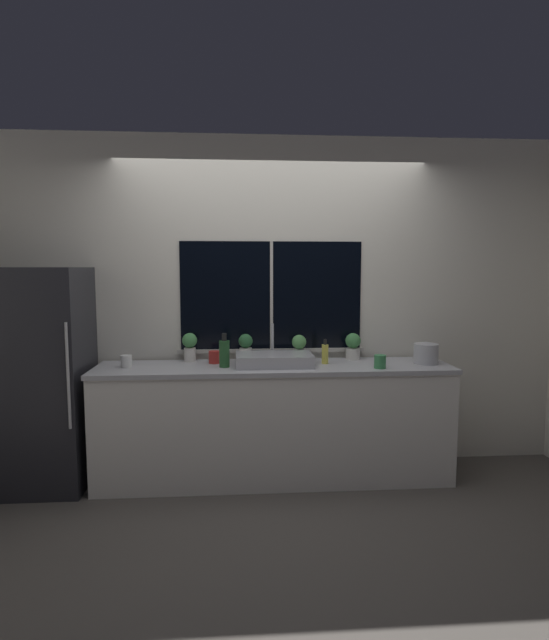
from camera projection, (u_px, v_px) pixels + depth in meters
name	position (u px, v px, depth m)	size (l,w,h in m)	color
ground_plane	(277.00, 493.00, 3.65)	(14.00, 14.00, 0.00)	#4C4742
wall_back	(271.00, 304.00, 4.12)	(8.00, 0.09, 2.70)	silver
wall_left	(13.00, 298.00, 4.82)	(0.06, 7.00, 2.70)	silver
wall_right	(500.00, 296.00, 5.17)	(0.06, 7.00, 2.70)	silver
counter	(274.00, 422.00, 3.88)	(2.72, 0.57, 0.90)	white
refrigerator	(35.00, 378.00, 3.71)	(0.75, 0.64, 1.65)	#232328
sink	(275.00, 359.00, 3.82)	(0.58, 0.41, 0.30)	#ADADB2
potted_plant_far_left	(190.00, 346.00, 3.97)	(0.12, 0.12, 0.23)	silver
potted_plant_center_left	(246.00, 347.00, 4.00)	(0.11, 0.11, 0.22)	silver
potted_plant_center_right	(299.00, 347.00, 4.04)	(0.12, 0.12, 0.21)	silver
potted_plant_far_right	(353.00, 346.00, 4.07)	(0.12, 0.12, 0.22)	silver
soap_bottle	(325.00, 353.00, 3.88)	(0.05, 0.05, 0.19)	#DBD14C
bottle_tall	(224.00, 353.00, 3.75)	(0.08, 0.08, 0.26)	#235128
mug_red	(214.00, 357.00, 3.91)	(0.09, 0.09, 0.10)	#B72D28
mug_green	(380.00, 362.00, 3.71)	(0.09, 0.09, 0.10)	#38844C
mug_white	(126.00, 361.00, 3.75)	(0.08, 0.08, 0.09)	white
kettle	(426.00, 353.00, 3.90)	(0.19, 0.19, 0.17)	#B2B2B7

